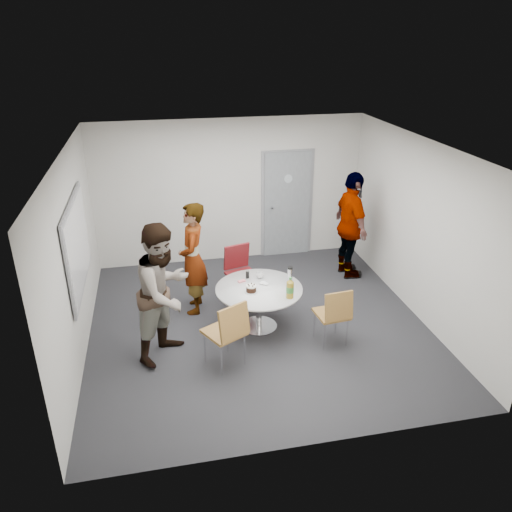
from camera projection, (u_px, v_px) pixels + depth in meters
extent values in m
plane|color=black|center=(258.00, 324.00, 7.64)|extent=(5.00, 5.00, 0.00)
plane|color=silver|center=(258.00, 148.00, 6.51)|extent=(5.00, 5.00, 0.00)
plane|color=beige|center=(230.00, 192.00, 9.30)|extent=(5.00, 0.00, 5.00)
plane|color=beige|center=(74.00, 258.00, 6.61)|extent=(0.00, 5.00, 5.00)
plane|color=beige|center=(419.00, 230.00, 7.54)|extent=(0.00, 5.00, 5.00)
plane|color=beige|center=(311.00, 341.00, 4.85)|extent=(5.00, 0.00, 5.00)
cube|color=slate|center=(287.00, 205.00, 9.61)|extent=(0.90, 0.05, 2.05)
cube|color=gray|center=(287.00, 204.00, 9.64)|extent=(1.02, 0.04, 2.12)
cylinder|color=#B2BFC6|center=(288.00, 179.00, 9.37)|extent=(0.16, 0.01, 0.16)
cylinder|color=silver|center=(272.00, 207.00, 9.50)|extent=(0.04, 0.14, 0.04)
cube|color=gray|center=(77.00, 245.00, 6.75)|extent=(0.03, 1.90, 1.25)
cube|color=white|center=(79.00, 245.00, 6.76)|extent=(0.01, 1.78, 1.13)
cylinder|color=silver|center=(259.00, 289.00, 7.30)|extent=(1.28, 1.28, 0.03)
cylinder|color=silver|center=(259.00, 308.00, 7.43)|extent=(0.09, 0.09, 0.62)
cylinder|color=silver|center=(259.00, 326.00, 7.56)|extent=(0.55, 0.55, 0.02)
cylinder|color=silver|center=(251.00, 292.00, 7.18)|extent=(0.20, 0.20, 0.01)
cylinder|color=black|center=(251.00, 289.00, 7.16)|extent=(0.15, 0.15, 0.08)
cylinder|color=white|center=(251.00, 286.00, 7.14)|extent=(0.15, 0.15, 0.02)
cylinder|color=olive|center=(290.00, 290.00, 6.98)|extent=(0.10, 0.10, 0.24)
cylinder|color=#398133|center=(290.00, 289.00, 6.98)|extent=(0.11, 0.11, 0.09)
cone|color=olive|center=(290.00, 281.00, 6.92)|extent=(0.10, 0.10, 0.05)
cylinder|color=#459A47|center=(290.00, 278.00, 6.90)|extent=(0.04, 0.04, 0.03)
imported|color=white|center=(260.00, 275.00, 7.57)|extent=(0.15, 0.15, 0.09)
cylinder|color=black|center=(247.00, 274.00, 7.56)|extent=(0.05, 0.05, 0.12)
cylinder|color=silver|center=(290.00, 275.00, 7.46)|extent=(0.08, 0.08, 0.20)
cylinder|color=black|center=(290.00, 268.00, 7.41)|extent=(0.08, 0.08, 0.03)
cube|color=#EC767C|center=(242.00, 281.00, 7.47)|extent=(0.12, 0.09, 0.02)
ellipsoid|color=white|center=(264.00, 283.00, 7.39)|extent=(0.15, 0.15, 0.03)
cube|color=olive|center=(224.00, 332.00, 6.53)|extent=(0.63, 0.63, 0.04)
cube|color=olive|center=(234.00, 322.00, 6.27)|extent=(0.44, 0.30, 0.45)
cylinder|color=silver|center=(227.00, 337.00, 6.88)|extent=(0.02, 0.02, 0.50)
cylinder|color=silver|center=(205.00, 347.00, 6.66)|extent=(0.02, 0.02, 0.50)
cylinder|color=silver|center=(245.00, 349.00, 6.62)|extent=(0.02, 0.02, 0.50)
cylinder|color=silver|center=(222.00, 360.00, 6.40)|extent=(0.02, 0.02, 0.50)
cube|color=olive|center=(331.00, 314.00, 7.02)|extent=(0.47, 0.47, 0.04)
cube|color=olive|center=(339.00, 306.00, 6.75)|extent=(0.42, 0.13, 0.41)
cylinder|color=silver|center=(336.00, 320.00, 7.32)|extent=(0.02, 0.02, 0.46)
cylinder|color=silver|center=(314.00, 323.00, 7.22)|extent=(0.02, 0.02, 0.46)
cylinder|color=silver|center=(347.00, 332.00, 7.02)|extent=(0.02, 0.02, 0.46)
cylinder|color=silver|center=(324.00, 336.00, 6.92)|extent=(0.02, 0.02, 0.46)
cube|color=maroon|center=(242.00, 275.00, 8.06)|extent=(0.56, 0.56, 0.04)
cube|color=maroon|center=(236.00, 256.00, 8.13)|extent=(0.44, 0.21, 0.43)
cylinder|color=silver|center=(237.00, 296.00, 7.94)|extent=(0.02, 0.02, 0.49)
cylinder|color=silver|center=(258.00, 291.00, 8.09)|extent=(0.02, 0.02, 0.49)
cylinder|color=silver|center=(228.00, 286.00, 8.23)|extent=(0.02, 0.02, 0.49)
cylinder|color=silver|center=(248.00, 282.00, 8.39)|extent=(0.02, 0.02, 0.49)
imported|color=#A5C6EA|center=(193.00, 259.00, 7.68)|extent=(0.51, 0.70, 1.79)
imported|color=white|center=(164.00, 292.00, 6.56)|extent=(1.16, 1.18, 1.92)
imported|color=black|center=(351.00, 226.00, 8.76)|extent=(0.50, 1.14, 1.93)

